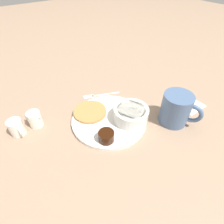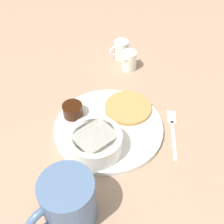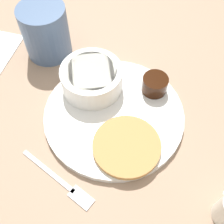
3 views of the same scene
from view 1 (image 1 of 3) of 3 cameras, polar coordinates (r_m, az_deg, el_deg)
name	(u,v)px [view 1 (image 1 of 3)]	position (r m, az deg, el deg)	size (l,w,h in m)	color
ground_plane	(109,121)	(0.58, -0.96, -2.87)	(4.00, 4.00, 0.00)	#9E7F66
plate	(109,119)	(0.58, -0.96, -2.45)	(0.24, 0.24, 0.01)	white
pancake_stack	(90,112)	(0.59, -7.18, 0.09)	(0.11, 0.11, 0.01)	#B78447
bowl	(131,114)	(0.55, 6.21, -0.59)	(0.11, 0.11, 0.05)	white
syrup_cup	(106,136)	(0.50, -1.89, -7.93)	(0.05, 0.05, 0.03)	black
butter_ramekin	(136,119)	(0.55, 7.87, -2.25)	(0.05, 0.05, 0.04)	white
coffee_mug	(176,109)	(0.58, 20.27, 0.90)	(0.12, 0.09, 0.10)	slate
creamer_pitcher_near	(35,119)	(0.60, -23.91, -2.06)	(0.05, 0.04, 0.05)	white
creamer_pitcher_far	(16,127)	(0.60, -28.76, -4.44)	(0.06, 0.04, 0.05)	white
fork	(97,95)	(0.68, -4.85, 5.46)	(0.07, 0.14, 0.00)	silver
napkin	(185,102)	(0.70, 22.76, 3.03)	(0.12, 0.09, 0.00)	white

